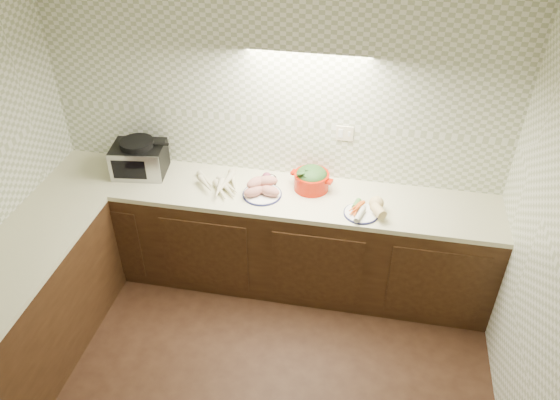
% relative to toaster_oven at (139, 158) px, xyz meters
% --- Properties ---
extents(room, '(3.60, 3.60, 2.60)m').
position_rel_toaster_oven_xyz_m(room, '(1.07, -1.58, 0.59)').
color(room, black).
rests_on(room, ground).
extents(counter, '(3.60, 3.60, 0.90)m').
position_rel_toaster_oven_xyz_m(counter, '(0.39, -0.90, -0.59)').
color(counter, black).
rests_on(counter, ground).
extents(toaster_oven, '(0.45, 0.37, 0.29)m').
position_rel_toaster_oven_xyz_m(toaster_oven, '(0.00, 0.00, 0.00)').
color(toaster_oven, black).
rests_on(toaster_oven, counter).
extents(parsnip_pile, '(0.42, 0.43, 0.08)m').
position_rel_toaster_oven_xyz_m(parsnip_pile, '(0.70, -0.12, -0.10)').
color(parsnip_pile, beige).
rests_on(parsnip_pile, counter).
extents(sweet_potato_plate, '(0.31, 0.31, 0.14)m').
position_rel_toaster_oven_xyz_m(sweet_potato_plate, '(1.04, -0.12, -0.08)').
color(sweet_potato_plate, '#141540').
rests_on(sweet_potato_plate, counter).
extents(onion_bowl, '(0.13, 0.13, 0.10)m').
position_rel_toaster_oven_xyz_m(onion_bowl, '(1.05, 0.04, -0.10)').
color(onion_bowl, black).
rests_on(onion_bowl, counter).
extents(dutch_oven, '(0.34, 0.34, 0.19)m').
position_rel_toaster_oven_xyz_m(dutch_oven, '(1.40, 0.03, -0.04)').
color(dutch_oven, '#B51300').
rests_on(dutch_oven, counter).
extents(veg_plate, '(0.33, 0.34, 0.12)m').
position_rel_toaster_oven_xyz_m(veg_plate, '(1.86, -0.20, -0.09)').
color(veg_plate, '#141540').
rests_on(veg_plate, counter).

